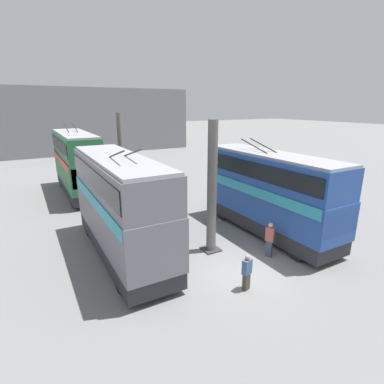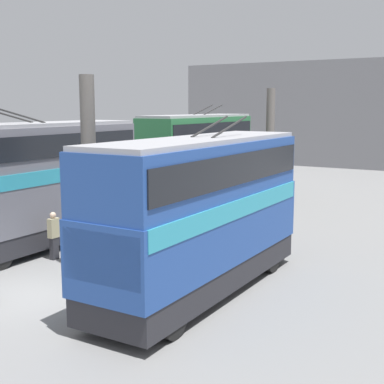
{
  "view_description": "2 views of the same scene",
  "coord_description": "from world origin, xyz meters",
  "px_view_note": "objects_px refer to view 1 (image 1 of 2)",
  "views": [
    {
      "loc": [
        -9.42,
        7.93,
        7.39
      ],
      "look_at": [
        6.16,
        -0.86,
        2.18
      ],
      "focal_mm": 28.0,
      "sensor_mm": 36.0,
      "label": 1
    },
    {
      "loc": [
        -10.9,
        -12.09,
        5.73
      ],
      "look_at": [
        11.16,
        1.09,
        1.59
      ],
      "focal_mm": 50.0,
      "sensor_mm": 36.0,
      "label": 2
    }
  ],
  "objects_px": {
    "person_aisle_foreground": "(247,272)",
    "oil_drum": "(118,195)",
    "person_by_left_row": "(270,239)",
    "bus_left_near": "(270,189)",
    "bus_right_near": "(120,201)",
    "bus_right_far": "(77,160)",
    "person_aisle_midway": "(167,209)",
    "person_by_right_row": "(164,238)"
  },
  "relations": [
    {
      "from": "person_aisle_foreground",
      "to": "oil_drum",
      "type": "height_order",
      "value": "person_aisle_foreground"
    },
    {
      "from": "person_by_left_row",
      "to": "oil_drum",
      "type": "relative_size",
      "value": 1.98
    },
    {
      "from": "person_by_left_row",
      "to": "person_aisle_foreground",
      "type": "xyz_separation_m",
      "value": [
        -1.67,
        2.83,
        -0.15
      ]
    },
    {
      "from": "bus_left_near",
      "to": "oil_drum",
      "type": "bearing_deg",
      "value": 29.84
    },
    {
      "from": "bus_left_near",
      "to": "bus_right_near",
      "type": "relative_size",
      "value": 0.99
    },
    {
      "from": "bus_right_far",
      "to": "person_by_left_row",
      "type": "xyz_separation_m",
      "value": [
        -16.44,
        -6.36,
        -2.01
      ]
    },
    {
      "from": "person_by_left_row",
      "to": "person_aisle_foreground",
      "type": "height_order",
      "value": "person_by_left_row"
    },
    {
      "from": "bus_left_near",
      "to": "person_aisle_foreground",
      "type": "distance_m",
      "value": 6.52
    },
    {
      "from": "person_aisle_midway",
      "to": "bus_right_near",
      "type": "bearing_deg",
      "value": 40.85
    },
    {
      "from": "person_aisle_midway",
      "to": "oil_drum",
      "type": "bearing_deg",
      "value": -72.34
    },
    {
      "from": "person_aisle_midway",
      "to": "person_by_left_row",
      "type": "height_order",
      "value": "person_by_left_row"
    },
    {
      "from": "person_by_left_row",
      "to": "person_aisle_foreground",
      "type": "distance_m",
      "value": 3.29
    },
    {
      "from": "bus_left_near",
      "to": "bus_right_far",
      "type": "bearing_deg",
      "value": 30.5
    },
    {
      "from": "bus_left_near",
      "to": "person_by_left_row",
      "type": "bearing_deg",
      "value": 139.19
    },
    {
      "from": "person_by_left_row",
      "to": "person_by_right_row",
      "type": "bearing_deg",
      "value": 123.45
    },
    {
      "from": "person_by_left_row",
      "to": "bus_right_far",
      "type": "bearing_deg",
      "value": 84.26
    },
    {
      "from": "person_by_right_row",
      "to": "oil_drum",
      "type": "bearing_deg",
      "value": 86.27
    },
    {
      "from": "person_aisle_midway",
      "to": "bus_right_far",
      "type": "bearing_deg",
      "value": -65.13
    },
    {
      "from": "person_aisle_midway",
      "to": "bus_left_near",
      "type": "bearing_deg",
      "value": 137.5
    },
    {
      "from": "bus_right_near",
      "to": "person_by_right_row",
      "type": "bearing_deg",
      "value": -124.11
    },
    {
      "from": "person_by_left_row",
      "to": "oil_drum",
      "type": "bearing_deg",
      "value": 80.7
    },
    {
      "from": "person_by_right_row",
      "to": "person_aisle_foreground",
      "type": "relative_size",
      "value": 1.16
    },
    {
      "from": "bus_left_near",
      "to": "person_by_left_row",
      "type": "xyz_separation_m",
      "value": [
        -2.29,
        1.97,
        -1.77
      ]
    },
    {
      "from": "person_by_right_row",
      "to": "oil_drum",
      "type": "distance_m",
      "value": 10.22
    },
    {
      "from": "bus_right_near",
      "to": "person_aisle_foreground",
      "type": "xyz_separation_m",
      "value": [
        -5.49,
        -3.53,
        -2.07
      ]
    },
    {
      "from": "person_aisle_midway",
      "to": "person_aisle_foreground",
      "type": "xyz_separation_m",
      "value": [
        -8.5,
        0.34,
        -0.03
      ]
    },
    {
      "from": "person_by_right_row",
      "to": "person_by_left_row",
      "type": "xyz_separation_m",
      "value": [
        -2.62,
        -4.61,
        -0.0
      ]
    },
    {
      "from": "person_by_right_row",
      "to": "oil_drum",
      "type": "xyz_separation_m",
      "value": [
        10.19,
        -0.54,
        -0.52
      ]
    },
    {
      "from": "person_aisle_midway",
      "to": "person_aisle_foreground",
      "type": "distance_m",
      "value": 8.51
    },
    {
      "from": "bus_right_far",
      "to": "bus_left_near",
      "type": "bearing_deg",
      "value": -149.5
    },
    {
      "from": "bus_right_near",
      "to": "bus_left_near",
      "type": "bearing_deg",
      "value": -100.36
    },
    {
      "from": "bus_right_far",
      "to": "oil_drum",
      "type": "xyz_separation_m",
      "value": [
        -3.63,
        -2.3,
        -2.52
      ]
    },
    {
      "from": "person_by_left_row",
      "to": "bus_right_near",
      "type": "bearing_deg",
      "value": 122.18
    },
    {
      "from": "bus_right_near",
      "to": "person_aisle_foreground",
      "type": "distance_m",
      "value": 6.84
    },
    {
      "from": "person_aisle_midway",
      "to": "person_by_left_row",
      "type": "bearing_deg",
      "value": 113.01
    },
    {
      "from": "bus_left_near",
      "to": "person_aisle_midway",
      "type": "distance_m",
      "value": 6.64
    },
    {
      "from": "bus_right_far",
      "to": "person_aisle_foreground",
      "type": "height_order",
      "value": "bus_right_far"
    },
    {
      "from": "bus_right_near",
      "to": "person_aisle_midway",
      "type": "height_order",
      "value": "bus_right_near"
    },
    {
      "from": "bus_left_near",
      "to": "bus_right_far",
      "type": "xyz_separation_m",
      "value": [
        14.15,
        8.34,
        0.24
      ]
    },
    {
      "from": "oil_drum",
      "to": "bus_right_far",
      "type": "bearing_deg",
      "value": 32.36
    },
    {
      "from": "person_by_right_row",
      "to": "person_by_left_row",
      "type": "relative_size",
      "value": 1.0
    },
    {
      "from": "bus_right_far",
      "to": "person_by_left_row",
      "type": "bearing_deg",
      "value": -158.84
    }
  ]
}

